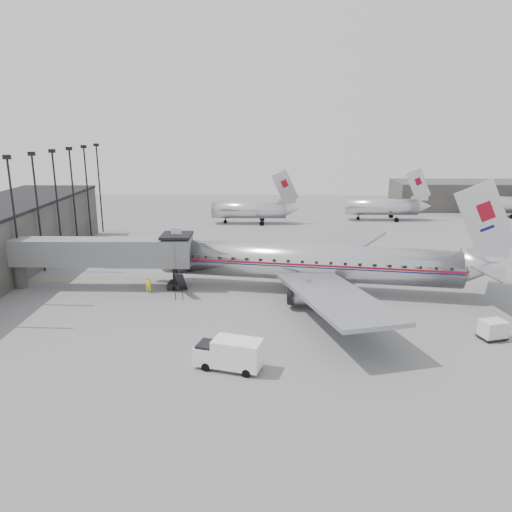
{
  "coord_description": "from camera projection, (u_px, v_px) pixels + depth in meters",
  "views": [
    {
      "loc": [
        1.21,
        -51.53,
        18.78
      ],
      "look_at": [
        0.06,
        6.21,
        3.2
      ],
      "focal_mm": 35.0,
      "sensor_mm": 36.0,
      "label": 1
    }
  ],
  "objects": [
    {
      "name": "hangar",
      "position": [
        462.0,
        195.0,
        110.93
      ],
      "size": [
        30.0,
        12.0,
        6.0
      ],
      "primitive_type": "cube",
      "color": "#3C3936",
      "rests_on": "ground"
    },
    {
      "name": "service_van",
      "position": [
        229.0,
        353.0,
        38.92
      ],
      "size": [
        5.66,
        3.41,
        2.5
      ],
      "rotation": [
        0.0,
        0.0,
        -0.28
      ],
      "color": "white",
      "rests_on": "ground"
    },
    {
      "name": "ground",
      "position": [
        254.0,
        299.0,
        54.65
      ],
      "size": [
        160.0,
        160.0,
        0.0
      ],
      "primitive_type": "plane",
      "color": "slate",
      "rests_on": "ground"
    },
    {
      "name": "baggage_cart_white",
      "position": [
        493.0,
        329.0,
        44.35
      ],
      "size": [
        2.6,
        2.24,
        1.74
      ],
      "rotation": [
        0.0,
        0.0,
        0.28
      ],
      "color": "silver",
      "rests_on": "ground"
    },
    {
      "name": "baggage_cart_navy",
      "position": [
        308.0,
        285.0,
        56.21
      ],
      "size": [
        2.51,
        2.02,
        1.84
      ],
      "rotation": [
        0.0,
        0.0,
        -0.1
      ],
      "color": "#0D1535",
      "rests_on": "ground"
    },
    {
      "name": "jet_bridge",
      "position": [
        111.0,
        253.0,
        57.42
      ],
      "size": [
        21.0,
        6.2,
        7.1
      ],
      "color": "slate",
      "rests_on": "ground"
    },
    {
      "name": "apron_line",
      "position": [
        280.0,
        282.0,
        60.39
      ],
      "size": [
        60.0,
        0.15,
        0.01
      ],
      "primitive_type": "cube",
      "rotation": [
        0.0,
        0.0,
        1.57
      ],
      "color": "gold",
      "rests_on": "ground"
    },
    {
      "name": "floodlight_masts",
      "position": [
        48.0,
        204.0,
        65.55
      ],
      "size": [
        0.9,
        42.25,
        15.25
      ],
      "color": "black",
      "rests_on": "ground"
    },
    {
      "name": "distant_aircraft_far",
      "position": [
        497.0,
        203.0,
        101.28
      ],
      "size": [
        16.39,
        3.2,
        10.26
      ],
      "color": "silver",
      "rests_on": "ground"
    },
    {
      "name": "ramp_worker",
      "position": [
        149.0,
        285.0,
        56.32
      ],
      "size": [
        0.74,
        0.56,
        1.85
      ],
      "primitive_type": "imported",
      "rotation": [
        0.0,
        0.0,
        0.18
      ],
      "color": "yellow",
      "rests_on": "ground"
    },
    {
      "name": "airliner",
      "position": [
        315.0,
        263.0,
        56.42
      ],
      "size": [
        41.67,
        38.33,
        13.25
      ],
      "rotation": [
        0.0,
        0.0,
        -0.16
      ],
      "color": "silver",
      "rests_on": "ground"
    },
    {
      "name": "distant_aircraft_mid",
      "position": [
        383.0,
        206.0,
        97.88
      ],
      "size": [
        16.39,
        3.2,
        10.26
      ],
      "color": "silver",
      "rests_on": "ground"
    },
    {
      "name": "distant_aircraft_near",
      "position": [
        250.0,
        209.0,
        94.52
      ],
      "size": [
        16.39,
        3.2,
        10.26
      ],
      "color": "silver",
      "rests_on": "ground"
    }
  ]
}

